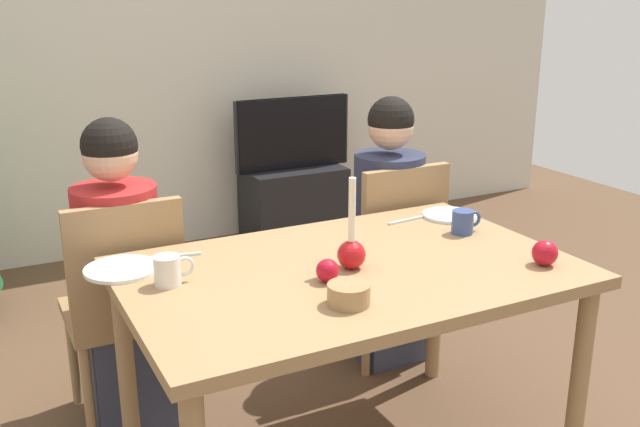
{
  "coord_description": "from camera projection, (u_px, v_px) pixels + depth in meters",
  "views": [
    {
      "loc": [
        -1.03,
        -1.82,
        1.57
      ],
      "look_at": [
        0.0,
        0.2,
        0.87
      ],
      "focal_mm": 39.96,
      "sensor_mm": 36.0,
      "label": 1
    }
  ],
  "objects": [
    {
      "name": "person_right_child",
      "position": [
        387.0,
        236.0,
        3.08
      ],
      "size": [
        0.3,
        0.3,
        1.17
      ],
      "color": "#33384C",
      "rests_on": "ground"
    },
    {
      "name": "candle_centerpiece",
      "position": [
        352.0,
        249.0,
        2.21
      ],
      "size": [
        0.09,
        0.09,
        0.29
      ],
      "color": "red",
      "rests_on": "dining_table"
    },
    {
      "name": "chair_left",
      "position": [
        125.0,
        300.0,
        2.57
      ],
      "size": [
        0.4,
        0.4,
        0.9
      ],
      "color": "#99754C",
      "rests_on": "ground"
    },
    {
      "name": "chair_right",
      "position": [
        391.0,
        251.0,
        3.07
      ],
      "size": [
        0.4,
        0.4,
        0.9
      ],
      "color": "#99754C",
      "rests_on": "ground"
    },
    {
      "name": "apple_by_left_plate",
      "position": [
        328.0,
        271.0,
        2.11
      ],
      "size": [
        0.07,
        0.07,
        0.07
      ],
      "primitive_type": "sphere",
      "color": "#B21021",
      "rests_on": "dining_table"
    },
    {
      "name": "apple_near_candle",
      "position": [
        545.0,
        253.0,
        2.24
      ],
      "size": [
        0.08,
        0.08,
        0.08
      ],
      "primitive_type": "sphere",
      "color": "#AD1120",
      "rests_on": "dining_table"
    },
    {
      "name": "tv_stand",
      "position": [
        294.0,
        203.0,
        4.73
      ],
      "size": [
        0.64,
        0.4,
        0.48
      ],
      "primitive_type": "cube",
      "color": "black",
      "rests_on": "ground"
    },
    {
      "name": "bowl_walnuts",
      "position": [
        349.0,
        294.0,
        1.96
      ],
      "size": [
        0.12,
        0.12,
        0.06
      ],
      "primitive_type": "cylinder",
      "color": "#99754C",
      "rests_on": "dining_table"
    },
    {
      "name": "plate_right",
      "position": [
        449.0,
        215.0,
        2.74
      ],
      "size": [
        0.21,
        0.21,
        0.01
      ],
      "primitive_type": "cylinder",
      "color": "silver",
      "rests_on": "dining_table"
    },
    {
      "name": "mug_right",
      "position": [
        463.0,
        222.0,
        2.54
      ],
      "size": [
        0.12,
        0.08,
        0.09
      ],
      "color": "#33477F",
      "rests_on": "dining_table"
    },
    {
      "name": "fork_right",
      "position": [
        407.0,
        220.0,
        2.69
      ],
      "size": [
        0.18,
        0.03,
        0.01
      ],
      "primitive_type": "cube",
      "rotation": [
        0.0,
        0.0,
        0.11
      ],
      "color": "silver",
      "rests_on": "dining_table"
    },
    {
      "name": "fork_left",
      "position": [
        173.0,
        256.0,
        2.32
      ],
      "size": [
        0.18,
        0.05,
        0.01
      ],
      "primitive_type": "cube",
      "rotation": [
        0.0,
        0.0,
        -0.19
      ],
      "color": "silver",
      "rests_on": "dining_table"
    },
    {
      "name": "person_left_child",
      "position": [
        121.0,
        282.0,
        2.58
      ],
      "size": [
        0.3,
        0.3,
        1.17
      ],
      "color": "#33384C",
      "rests_on": "ground"
    },
    {
      "name": "back_wall",
      "position": [
        138.0,
        41.0,
        4.29
      ],
      "size": [
        6.4,
        0.1,
        2.6
      ],
      "primitive_type": "cube",
      "color": "beige",
      "rests_on": "ground"
    },
    {
      "name": "mug_left",
      "position": [
        169.0,
        270.0,
        2.09
      ],
      "size": [
        0.12,
        0.08,
        0.09
      ],
      "color": "silver",
      "rests_on": "dining_table"
    },
    {
      "name": "plate_left",
      "position": [
        122.0,
        269.0,
        2.2
      ],
      "size": [
        0.23,
        0.23,
        0.01
      ],
      "primitive_type": "cylinder",
      "color": "white",
      "rests_on": "dining_table"
    },
    {
      "name": "tv",
      "position": [
        293.0,
        133.0,
        4.59
      ],
      "size": [
        0.79,
        0.05,
        0.46
      ],
      "color": "black",
      "rests_on": "tv_stand"
    },
    {
      "name": "dining_table",
      "position": [
        349.0,
        291.0,
        2.26
      ],
      "size": [
        1.4,
        0.9,
        0.75
      ],
      "color": "#99754C",
      "rests_on": "ground"
    }
  ]
}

